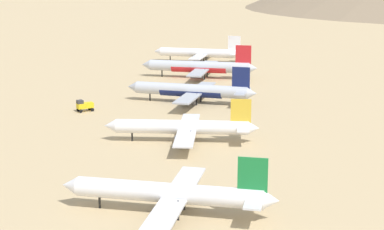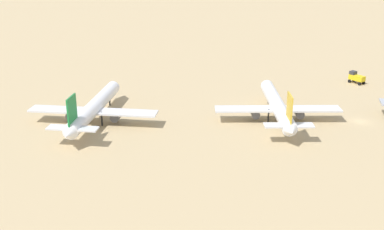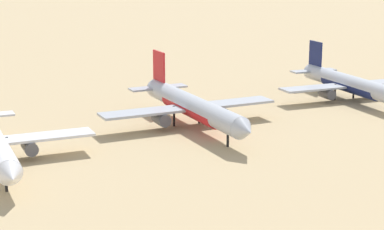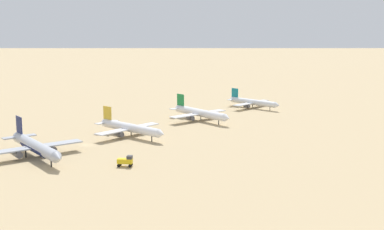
{
  "view_description": "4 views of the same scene",
  "coord_description": "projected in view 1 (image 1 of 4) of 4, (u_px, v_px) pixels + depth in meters",
  "views": [
    {
      "loc": [
        -35.64,
        174.97,
        45.73
      ],
      "look_at": [
        -1.02,
        9.7,
        4.36
      ],
      "focal_mm": 57.26,
      "sensor_mm": 36.0,
      "label": 1
    },
    {
      "loc": [
        -127.54,
        28.72,
        46.74
      ],
      "look_at": [
        -13.82,
        43.53,
        4.87
      ],
      "focal_mm": 46.14,
      "sensor_mm": 36.0,
      "label": 2
    },
    {
      "loc": [
        138.7,
        -131.53,
        36.74
      ],
      "look_at": [
        16.46,
        -73.58,
        3.74
      ],
      "focal_mm": 62.57,
      "sensor_mm": 36.0,
      "label": 3
    },
    {
      "loc": [
        185.07,
        -100.31,
        49.59
      ],
      "look_at": [
        -0.09,
        56.95,
        5.84
      ],
      "focal_mm": 48.33,
      "sensor_mm": 36.0,
      "label": 4
    }
  ],
  "objects": [
    {
      "name": "ground_plane",
      "position": [
        195.0,
        121.0,
        184.31
      ],
      "size": [
        1800.0,
        1800.0,
        0.0
      ],
      "primitive_type": "plane",
      "color": "tan"
    },
    {
      "name": "parked_jet_0",
      "position": [
        200.0,
        53.0,
        296.54
      ],
      "size": [
        45.48,
        36.89,
        13.13
      ],
      "color": "white",
      "rests_on": "ground"
    },
    {
      "name": "parked_jet_1",
      "position": [
        200.0,
        67.0,
        254.03
      ],
      "size": [
        48.97,
        39.64,
        14.16
      ],
      "color": "#B2B7C1",
      "rests_on": "ground"
    },
    {
      "name": "parked_jet_2",
      "position": [
        192.0,
        91.0,
        207.68
      ],
      "size": [
        45.66,
        37.11,
        13.17
      ],
      "color": "#B2B7C1",
      "rests_on": "ground"
    },
    {
      "name": "parked_jet_3",
      "position": [
        184.0,
        127.0,
        161.98
      ],
      "size": [
        41.25,
        33.69,
        11.91
      ],
      "color": "white",
      "rests_on": "ground"
    },
    {
      "name": "parked_jet_4",
      "position": [
        171.0,
        193.0,
        114.79
      ],
      "size": [
        42.01,
        34.02,
        12.15
      ],
      "color": "white",
      "rests_on": "ground"
    },
    {
      "name": "service_truck",
      "position": [
        84.0,
        105.0,
        196.33
      ],
      "size": [
        5.49,
        5.4,
        3.9
      ],
      "color": "yellow",
      "rests_on": "ground"
    }
  ]
}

